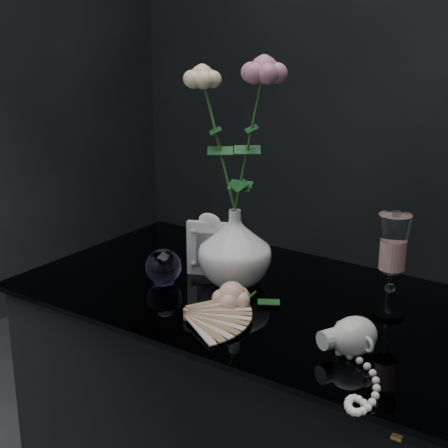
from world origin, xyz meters
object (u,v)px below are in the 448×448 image
Objects in this scene: vase at (235,247)px; paperweight at (163,266)px; loose_rose at (232,296)px; wine_glass at (392,266)px; picture_frame at (210,244)px; pearl_jar at (354,334)px.

vase is 0.16m from paperweight.
loose_rose is (0.07, -0.12, -0.06)m from vase.
wine_glass reaches higher than loose_rose.
vase is 0.98× the size of loose_rose.
paperweight is at bearing 170.70° from loose_rose.
pearl_jar is (0.43, -0.16, -0.04)m from picture_frame.
vase is at bearing -30.80° from picture_frame.
wine_glass is 1.42× the size of picture_frame.
paperweight is at bearing -165.05° from wine_glass.
pearl_jar is (0.48, -0.06, -0.00)m from paperweight.
wine_glass is at bearing 14.95° from paperweight.
picture_frame is 1.84× the size of paperweight.
pearl_jar is at bearing -7.86° from loose_rose.
pearl_jar is (0.28, -0.03, 0.01)m from loose_rose.
vase reaches higher than paperweight.
loose_rose is (0.20, -0.03, -0.01)m from paperweight.
paperweight is (-0.05, -0.10, -0.03)m from picture_frame.
paperweight reaches higher than pearl_jar.
picture_frame reaches higher than pearl_jar.
wine_glass is 0.20m from pearl_jar.
loose_rose is at bearing -63.71° from picture_frame.
wine_glass is 0.50m from paperweight.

